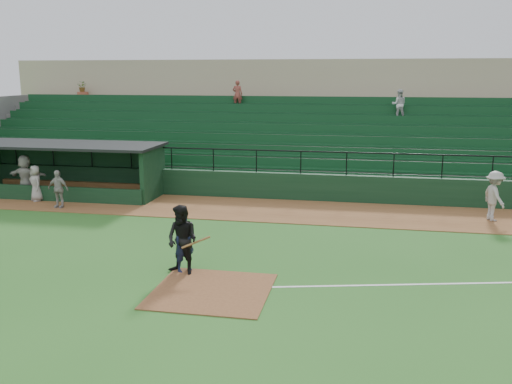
# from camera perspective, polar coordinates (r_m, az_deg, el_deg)

# --- Properties ---
(ground) EXTENTS (90.00, 90.00, 0.00)m
(ground) POSITION_cam_1_polar(r_m,az_deg,el_deg) (15.78, -3.54, -8.69)
(ground) COLOR #255A1D
(ground) RESTS_ON ground
(warning_track) EXTENTS (40.00, 4.00, 0.03)m
(warning_track) POSITION_cam_1_polar(r_m,az_deg,el_deg) (23.26, 1.42, -1.84)
(warning_track) COLOR brown
(warning_track) RESTS_ON ground
(home_plate_dirt) EXTENTS (3.00, 3.00, 0.03)m
(home_plate_dirt) POSITION_cam_1_polar(r_m,az_deg,el_deg) (14.87, -4.52, -9.95)
(home_plate_dirt) COLOR brown
(home_plate_dirt) RESTS_ON ground
(stadium_structure) EXTENTS (38.00, 13.08, 6.40)m
(stadium_structure) POSITION_cam_1_polar(r_m,az_deg,el_deg) (31.14, 4.08, 5.91)
(stadium_structure) COLOR black
(stadium_structure) RESTS_ON ground
(dugout) EXTENTS (8.90, 3.20, 2.42)m
(dugout) POSITION_cam_1_polar(r_m,az_deg,el_deg) (27.73, -18.28, 2.57)
(dugout) COLOR black
(dugout) RESTS_ON ground
(batter_at_plate) EXTENTS (1.17, 0.78, 1.80)m
(batter_at_plate) POSITION_cam_1_polar(r_m,az_deg,el_deg) (16.09, -7.26, -4.97)
(batter_at_plate) COLOR black
(batter_at_plate) RESTS_ON ground
(umpire) EXTENTS (1.15, 1.02, 1.98)m
(umpire) POSITION_cam_1_polar(r_m,az_deg,el_deg) (15.89, -7.49, -4.85)
(umpire) COLOR black
(umpire) RESTS_ON ground
(runner) EXTENTS (1.05, 1.39, 1.91)m
(runner) POSITION_cam_1_polar(r_m,az_deg,el_deg) (23.21, 23.03, -0.38)
(runner) COLOR #A09C96
(runner) RESTS_ON warning_track
(dugout_player_a) EXTENTS (0.95, 0.43, 1.59)m
(dugout_player_a) POSITION_cam_1_polar(r_m,az_deg,el_deg) (24.90, -19.45, 0.30)
(dugout_player_a) COLOR #A7A29D
(dugout_player_a) RESTS_ON warning_track
(dugout_player_b) EXTENTS (0.92, 0.87, 1.58)m
(dugout_player_b) POSITION_cam_1_polar(r_m,az_deg,el_deg) (26.54, -21.44, 0.83)
(dugout_player_b) COLOR #9E9893
(dugout_player_b) RESTS_ON warning_track
(dugout_player_c) EXTENTS (1.85, 0.67, 1.97)m
(dugout_player_c) POSITION_cam_1_polar(r_m,az_deg,el_deg) (27.26, -22.34, 1.45)
(dugout_player_c) COLOR #ADA8A2
(dugout_player_c) RESTS_ON warning_track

